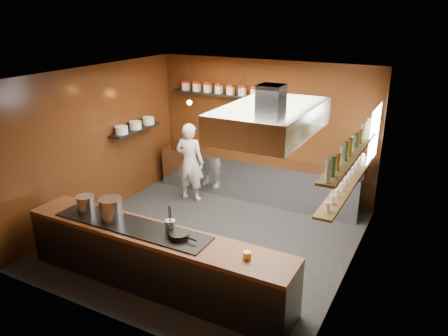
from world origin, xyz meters
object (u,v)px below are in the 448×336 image
Objects in this scene: stockpot_small at (86,204)px; chef at (190,162)px; stockpot_large at (111,209)px; extractor_hood at (270,119)px; espresso_machine at (356,165)px.

chef reaches higher than stockpot_small.
chef is (-0.46, 2.99, -0.25)m from stockpot_large.
stockpot_large is 1.26× the size of stockpot_small.
extractor_hood is 4.88× the size of espresso_machine.
stockpot_small is 0.16× the size of chef.
chef is at bearing 88.27° from stockpot_small.
espresso_machine is at bearing 53.08° from stockpot_large.
extractor_hood reaches higher than chef.
espresso_machine is 0.24× the size of chef.
extractor_hood is at bearing -108.84° from espresso_machine.
chef is (0.09, 2.97, -0.21)m from stockpot_small.
espresso_machine is (3.43, 3.81, 0.03)m from stockpot_small.
chef reaches higher than espresso_machine.
extractor_hood is 3.09m from espresso_machine.
extractor_hood is 3.52m from chef.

